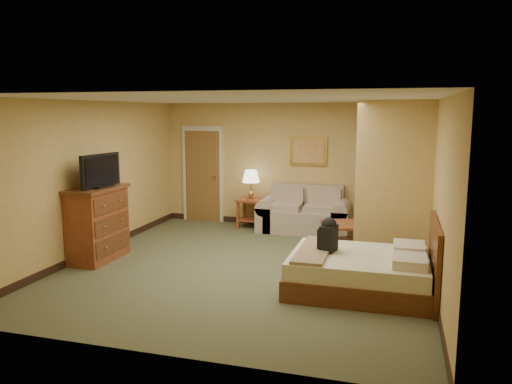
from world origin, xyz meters
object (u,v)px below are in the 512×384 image
(coffee_table, at_px, (345,231))
(dresser, at_px, (98,223))
(loveseat, at_px, (304,217))
(bed, at_px, (364,271))

(coffee_table, distance_m, dresser, 4.19)
(loveseat, bearing_deg, bed, -65.90)
(coffee_table, distance_m, bed, 2.00)
(dresser, bearing_deg, coffee_table, 23.46)
(loveseat, height_order, dresser, dresser)
(dresser, relative_size, bed, 0.63)
(coffee_table, relative_size, bed, 0.50)
(loveseat, distance_m, dresser, 4.09)
(coffee_table, bearing_deg, bed, -76.56)
(loveseat, distance_m, bed, 3.47)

